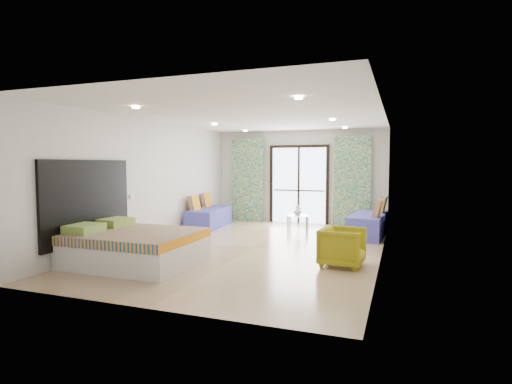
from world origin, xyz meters
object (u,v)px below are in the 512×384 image
(bed, at_px, (134,247))
(daybed_right, at_px, (369,224))
(coffee_table, at_px, (298,217))
(daybed_left, at_px, (209,217))
(armchair, at_px, (342,245))

(bed, height_order, daybed_right, daybed_right)
(bed, bearing_deg, daybed_right, 49.30)
(coffee_table, bearing_deg, daybed_left, -166.92)
(daybed_left, relative_size, armchair, 2.65)
(daybed_left, bearing_deg, coffee_table, 6.89)
(daybed_left, height_order, coffee_table, daybed_left)
(daybed_right, bearing_deg, daybed_left, -174.46)
(daybed_left, bearing_deg, daybed_right, -4.96)
(daybed_left, relative_size, coffee_table, 3.01)
(daybed_left, height_order, armchair, daybed_left)
(armchair, bearing_deg, coffee_table, 29.04)
(bed, relative_size, daybed_right, 1.05)
(bed, xyz_separation_m, coffee_table, (1.74, 4.64, 0.03))
(daybed_right, bearing_deg, armchair, -89.46)
(daybed_right, distance_m, armchair, 3.11)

